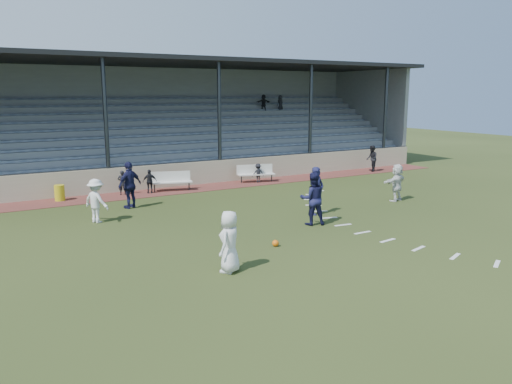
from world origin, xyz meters
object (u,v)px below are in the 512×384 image
player_navy_lead (317,191)px  official (372,159)px  bench_right (255,172)px  player_white_lead (230,242)px  bench_left (171,179)px  football (275,243)px  trash_bin (60,193)px

player_navy_lead → official: size_ratio=1.20×
bench_right → player_white_lead: bearing=-107.8°
bench_right → player_white_lead: (-7.51, -11.68, 0.26)m
bench_left → football: size_ratio=9.65×
bench_left → bench_right: bearing=14.7°
trash_bin → official: (18.11, -0.56, 0.44)m
bench_left → bench_right: size_ratio=1.00×
player_white_lead → player_navy_lead: player_navy_lead is taller
official → bench_left: bearing=-60.1°
football → official: bearing=37.0°
official → player_navy_lead: bearing=-21.7°
football → bench_left: bearing=88.0°
bench_left → football: bench_left is taller
bench_right → football: (-5.22, -10.38, -0.48)m
bench_left → trash_bin: bearing=-168.5°
player_white_lead → football: bearing=169.5°
player_navy_lead → bench_right: bearing=55.3°
football → player_white_lead: bearing=-150.3°
player_white_lead → player_navy_lead: (5.99, 4.11, 0.11)m
football → bench_right: bearing=63.3°
bench_right → football: bearing=-101.8°
bench_right → player_navy_lead: (-1.51, -7.57, 0.37)m
official → football: bearing=-21.7°
player_white_lead → player_navy_lead: 7.27m
official → trash_bin: bearing=-60.5°
player_white_lead → bench_left: bearing=-143.0°
football → official: 16.69m
bench_right → official: size_ratio=1.27×
official → bench_right: bearing=-61.1°
trash_bin → football: bearing=-65.6°
bench_right → football: 11.63m
bench_left → football: 10.36m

